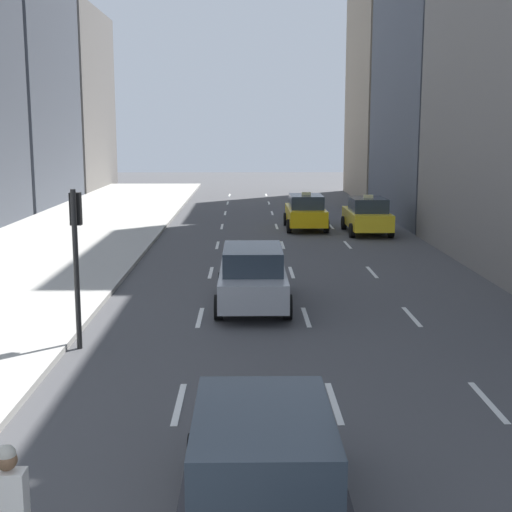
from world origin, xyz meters
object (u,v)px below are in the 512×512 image
(taxi_second, at_px, (367,215))
(sedan_silver_behind, at_px, (263,473))
(sedan_black_near, at_px, (253,276))
(traffic_light_pole, at_px, (76,243))
(taxi_lead, at_px, (306,212))

(taxi_second, xyz_separation_m, sedan_silver_behind, (-5.60, -25.77, -0.01))
(sedan_black_near, height_order, traffic_light_pole, traffic_light_pole)
(taxi_lead, bearing_deg, taxi_second, -28.73)
(taxi_lead, relative_size, sedan_silver_behind, 0.93)
(taxi_lead, relative_size, taxi_second, 1.00)
(traffic_light_pole, bearing_deg, sedan_silver_behind, -63.14)
(sedan_silver_behind, height_order, traffic_light_pole, traffic_light_pole)
(taxi_second, distance_m, sedan_black_near, 15.30)
(sedan_black_near, distance_m, sedan_silver_behind, 11.54)
(taxi_lead, relative_size, traffic_light_pole, 1.22)
(sedan_black_near, bearing_deg, taxi_second, 68.53)
(sedan_black_near, distance_m, traffic_light_pole, 5.65)
(sedan_silver_behind, bearing_deg, traffic_light_pole, 116.86)
(traffic_light_pole, bearing_deg, sedan_black_near, 43.43)
(taxi_second, relative_size, sedan_black_near, 0.93)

